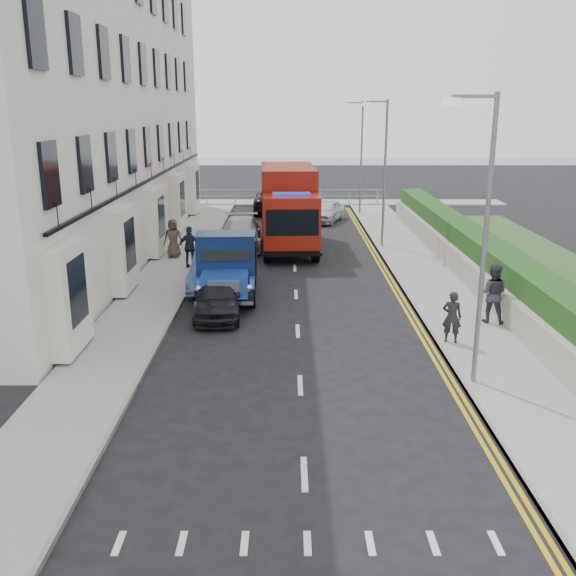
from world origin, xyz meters
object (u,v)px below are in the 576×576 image
object	(u,v)px
lamp_near	(481,227)
lamp_mid	(382,165)
parked_car_front	(218,297)
pedestrian_east_near	(452,317)
bedford_lorry	(227,270)
red_lorry	(288,206)
lamp_far	(360,151)

from	to	relation	value
lamp_near	lamp_mid	world-z (taller)	same
parked_car_front	pedestrian_east_near	distance (m)	7.54
lamp_mid	bedford_lorry	distance (m)	11.35
lamp_near	lamp_mid	xyz separation A→B (m)	(0.00, 16.00, 0.00)
red_lorry	lamp_mid	bearing A→B (deg)	-3.44
lamp_mid	bedford_lorry	xyz separation A→B (m)	(-6.64, -8.75, -2.88)
bedford_lorry	lamp_mid	bearing A→B (deg)	50.47
lamp_near	lamp_far	bearing A→B (deg)	90.00
red_lorry	parked_car_front	world-z (taller)	red_lorry
lamp_near	bedford_lorry	bearing A→B (deg)	132.47
lamp_mid	red_lorry	bearing A→B (deg)	178.91
lamp_mid	lamp_near	bearing A→B (deg)	-90.00
lamp_far	bedford_lorry	size ratio (longest dim) A/B	1.34
lamp_mid	pedestrian_east_near	bearing A→B (deg)	-89.04
bedford_lorry	red_lorry	world-z (taller)	red_lorry
lamp_near	parked_car_front	world-z (taller)	lamp_near
red_lorry	lamp_near	bearing A→B (deg)	-76.90
bedford_lorry	parked_car_front	world-z (taller)	bedford_lorry
pedestrian_east_near	lamp_far	bearing A→B (deg)	-73.46
lamp_mid	pedestrian_east_near	distance (m)	13.62
lamp_near	pedestrian_east_near	size ratio (longest dim) A/B	4.61
lamp_near	red_lorry	size ratio (longest dim) A/B	0.93
lamp_mid	red_lorry	distance (m)	4.85
pedestrian_east_near	red_lorry	bearing A→B (deg)	-54.72
red_lorry	parked_car_front	size ratio (longest dim) A/B	2.04
lamp_far	pedestrian_east_near	xyz separation A→B (m)	(0.22, -23.25, -3.12)
lamp_near	pedestrian_east_near	world-z (taller)	lamp_near
lamp_far	parked_car_front	bearing A→B (deg)	-108.32
lamp_near	red_lorry	xyz separation A→B (m)	(-4.44, 16.08, -1.93)
lamp_near	lamp_mid	size ratio (longest dim) A/B	1.00
lamp_mid	bedford_lorry	bearing A→B (deg)	-127.19
lamp_near	parked_car_front	xyz separation A→B (m)	(-6.78, 5.53, -3.37)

